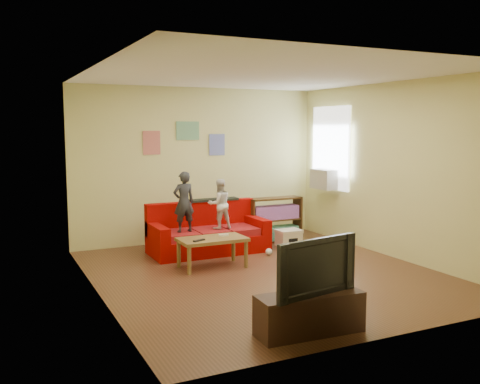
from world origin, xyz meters
name	(u,v)px	position (x,y,z in m)	size (l,w,h in m)	color
room_shell	(266,176)	(0.00, 0.00, 1.35)	(4.52, 5.02, 2.72)	brown
sofa	(207,235)	(-0.22, 1.58, 0.28)	(1.87, 0.86, 0.82)	#9F0601
child_a	(184,202)	(-0.67, 1.41, 0.86)	(0.34, 0.23, 0.94)	#27292E
child_b	(219,204)	(-0.07, 1.41, 0.79)	(0.39, 0.30, 0.80)	silver
coffee_table	(212,242)	(-0.52, 0.63, 0.37)	(0.96, 0.53, 0.43)	olive
remote	(199,240)	(-0.77, 0.51, 0.44)	(0.19, 0.05, 0.02)	black
game_controller	(224,235)	(-0.32, 0.68, 0.45)	(0.14, 0.04, 0.03)	white
bookshelf	(275,222)	(1.16, 1.79, 0.35)	(0.98, 0.29, 0.78)	#412A11
window	(331,148)	(2.22, 1.65, 1.64)	(0.04, 1.08, 1.48)	white
ac_unit	(325,179)	(2.10, 1.65, 1.08)	(0.28, 0.55, 0.35)	#B7B2A3
artwork_left	(152,143)	(-0.85, 2.48, 1.75)	(0.30, 0.01, 0.40)	#D87266
artwork_center	(188,131)	(-0.20, 2.48, 1.95)	(0.42, 0.01, 0.32)	#72B27F
artwork_right	(217,145)	(0.35, 2.48, 1.70)	(0.30, 0.01, 0.38)	#727FCC
file_box	(289,238)	(1.20, 1.37, 0.14)	(0.41, 0.31, 0.28)	#F9EECA
tv_stand	(310,314)	(-0.63, -2.08, 0.20)	(1.07, 0.36, 0.40)	#3A221A
television	(310,265)	(-0.63, -2.08, 0.68)	(0.98, 0.13, 0.56)	black
tissue	(269,252)	(0.57, 0.93, 0.05)	(0.11, 0.11, 0.11)	silver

